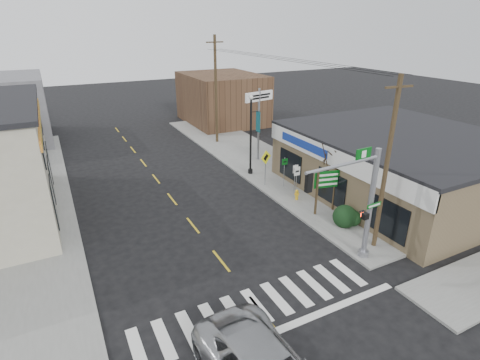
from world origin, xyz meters
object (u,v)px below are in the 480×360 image
guide_sign (327,184)px  fire_hydrant (297,194)px  utility_pole_far (216,89)px  traffic_signal_pole (361,196)px  dance_center_sign (259,106)px  utility_pole_near (387,165)px  bare_tree (335,149)px  lamp_post (252,130)px

guide_sign → fire_hydrant: size_ratio=4.18×
fire_hydrant → utility_pole_far: utility_pole_far is taller
guide_sign → utility_pole_far: size_ratio=0.30×
traffic_signal_pole → dance_center_sign: dance_center_sign is taller
traffic_signal_pole → dance_center_sign: size_ratio=0.97×
guide_sign → dance_center_sign: size_ratio=0.49×
guide_sign → fire_hydrant: bearing=115.7°
guide_sign → utility_pole_far: bearing=103.0°
fire_hydrant → dance_center_sign: size_ratio=0.12×
dance_center_sign → utility_pole_far: utility_pole_far is taller
utility_pole_near → bare_tree: bearing=84.6°
fire_hydrant → lamp_post: size_ratio=0.12×
bare_tree → utility_pole_far: size_ratio=0.48×
lamp_post → dance_center_sign: size_ratio=1.00×
guide_sign → utility_pole_near: (-0.06, -4.18, 2.62)m
dance_center_sign → bare_tree: size_ratio=1.25×
dance_center_sign → utility_pole_near: (-1.28, -14.64, -0.08)m
utility_pole_far → traffic_signal_pole: bearing=-100.5°
traffic_signal_pole → fire_hydrant: size_ratio=8.28×
lamp_post → dance_center_sign: (2.12, 2.63, 1.09)m
dance_center_sign → utility_pole_near: 14.69m
traffic_signal_pole → lamp_post: lamp_post is taller
traffic_signal_pole → lamp_post: 12.52m
bare_tree → guide_sign: bearing=-146.4°
lamp_post → bare_tree: 7.45m
traffic_signal_pole → utility_pole_far: 21.64m
fire_hydrant → utility_pole_far: size_ratio=0.07×
dance_center_sign → utility_pole_near: size_ratio=0.68×
dance_center_sign → utility_pole_near: bearing=-107.1°
fire_hydrant → bare_tree: bare_tree is taller
fire_hydrant → utility_pole_near: 7.68m
utility_pole_far → lamp_post: bearing=-101.6°
guide_sign → lamp_post: 8.04m
lamp_post → fire_hydrant: bearing=-84.7°
traffic_signal_pole → fire_hydrant: 7.73m
fire_hydrant → lamp_post: bearing=94.3°
guide_sign → lamp_post: size_ratio=0.49×
bare_tree → utility_pole_near: 4.94m
fire_hydrant → utility_pole_near: size_ratio=0.08×
fire_hydrant → lamp_post: 6.38m
utility_pole_far → fire_hydrant: bearing=-97.4°
traffic_signal_pole → utility_pole_near: 2.22m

